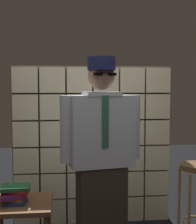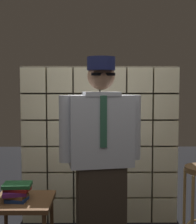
{
  "view_description": "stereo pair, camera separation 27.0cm",
  "coord_description": "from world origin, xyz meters",
  "px_view_note": "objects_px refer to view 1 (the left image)",
  "views": [
    {
      "loc": [
        -0.31,
        -2.33,
        1.54
      ],
      "look_at": [
        -0.03,
        0.45,
        1.33
      ],
      "focal_mm": 51.78,
      "sensor_mm": 36.0,
      "label": 1
    },
    {
      "loc": [
        -0.04,
        -2.34,
        1.54
      ],
      "look_at": [
        -0.03,
        0.45,
        1.33
      ],
      "focal_mm": 51.78,
      "sensor_mm": 36.0,
      "label": 2
    }
  ],
  "objects_px": {
    "side_table": "(22,210)",
    "coffee_mug": "(15,197)",
    "standing_person": "(101,157)",
    "book_stack": "(15,194)"
  },
  "relations": [
    {
      "from": "standing_person",
      "to": "book_stack",
      "type": "bearing_deg",
      "value": 167.91
    },
    {
      "from": "side_table",
      "to": "book_stack",
      "type": "height_order",
      "value": "book_stack"
    },
    {
      "from": "standing_person",
      "to": "book_stack",
      "type": "xyz_separation_m",
      "value": [
        -0.74,
        0.02,
        -0.31
      ]
    },
    {
      "from": "side_table",
      "to": "coffee_mug",
      "type": "relative_size",
      "value": 4.37
    },
    {
      "from": "side_table",
      "to": "coffee_mug",
      "type": "xyz_separation_m",
      "value": [
        -0.05,
        -0.0,
        0.12
      ]
    },
    {
      "from": "standing_person",
      "to": "side_table",
      "type": "xyz_separation_m",
      "value": [
        -0.69,
        0.05,
        -0.46
      ]
    },
    {
      "from": "standing_person",
      "to": "coffee_mug",
      "type": "bearing_deg",
      "value": 165.83
    },
    {
      "from": "standing_person",
      "to": "coffee_mug",
      "type": "distance_m",
      "value": 0.82
    },
    {
      "from": "side_table",
      "to": "coffee_mug",
      "type": "bearing_deg",
      "value": -179.34
    },
    {
      "from": "standing_person",
      "to": "book_stack",
      "type": "height_order",
      "value": "standing_person"
    }
  ]
}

